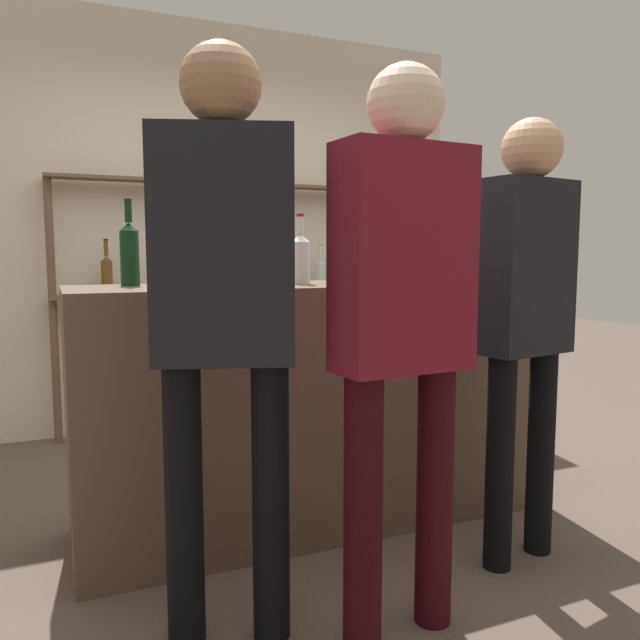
# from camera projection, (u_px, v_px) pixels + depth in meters

# --- Properties ---
(ground_plane) EXTENTS (16.00, 16.00, 0.00)m
(ground_plane) POSITION_uv_depth(u_px,v_px,m) (320.00, 518.00, 2.88)
(ground_plane) COLOR brown
(bar_counter) EXTENTS (2.13, 0.61, 1.08)m
(bar_counter) POSITION_uv_depth(u_px,v_px,m) (320.00, 403.00, 2.82)
(bar_counter) COLOR brown
(bar_counter) RESTS_ON ground_plane
(back_wall) EXTENTS (3.73, 0.12, 2.80)m
(back_wall) POSITION_uv_depth(u_px,v_px,m) (214.00, 227.00, 4.47)
(back_wall) COLOR beige
(back_wall) RESTS_ON ground_plane
(back_shelf) EXTENTS (2.23, 0.18, 1.70)m
(back_shelf) POSITION_uv_depth(u_px,v_px,m) (221.00, 265.00, 4.33)
(back_shelf) COLOR brown
(back_shelf) RESTS_ON ground_plane
(counter_bottle_0) EXTENTS (0.08, 0.08, 0.36)m
(counter_bottle_0) POSITION_uv_depth(u_px,v_px,m) (395.00, 253.00, 2.87)
(counter_bottle_0) COLOR silver
(counter_bottle_0) RESTS_ON bar_counter
(counter_bottle_1) EXTENTS (0.08, 0.08, 0.36)m
(counter_bottle_1) POSITION_uv_depth(u_px,v_px,m) (130.00, 252.00, 2.57)
(counter_bottle_1) COLOR black
(counter_bottle_1) RESTS_ON bar_counter
(counter_bottle_2) EXTENTS (0.08, 0.08, 0.30)m
(counter_bottle_2) POSITION_uv_depth(u_px,v_px,m) (301.00, 257.00, 2.71)
(counter_bottle_2) COLOR silver
(counter_bottle_2) RESTS_ON bar_counter
(wine_glass) EXTENTS (0.08, 0.08, 0.16)m
(wine_glass) POSITION_uv_depth(u_px,v_px,m) (364.00, 256.00, 2.72)
(wine_glass) COLOR silver
(wine_glass) RESTS_ON bar_counter
(ice_bucket) EXTENTS (0.21, 0.21, 0.23)m
(ice_bucket) POSITION_uv_depth(u_px,v_px,m) (470.00, 257.00, 3.13)
(ice_bucket) COLOR black
(ice_bucket) RESTS_ON bar_counter
(cork_jar) EXTENTS (0.10, 0.10, 0.17)m
(cork_jar) POSITION_uv_depth(u_px,v_px,m) (398.00, 264.00, 3.00)
(cork_jar) COLOR silver
(cork_jar) RESTS_ON bar_counter
(customer_left) EXTENTS (0.46, 0.31, 1.83)m
(customer_left) POSITION_uv_depth(u_px,v_px,m) (224.00, 294.00, 1.87)
(customer_left) COLOR black
(customer_left) RESTS_ON ground_plane
(customer_right) EXTENTS (0.41, 0.23, 1.72)m
(customer_right) POSITION_uv_depth(u_px,v_px,m) (526.00, 300.00, 2.39)
(customer_right) COLOR black
(customer_right) RESTS_ON ground_plane
(customer_center) EXTENTS (0.44, 0.23, 1.77)m
(customer_center) POSITION_uv_depth(u_px,v_px,m) (403.00, 307.00, 1.90)
(customer_center) COLOR black
(customer_center) RESTS_ON ground_plane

